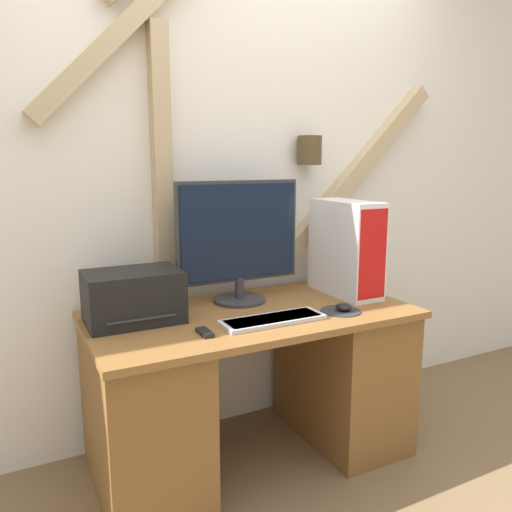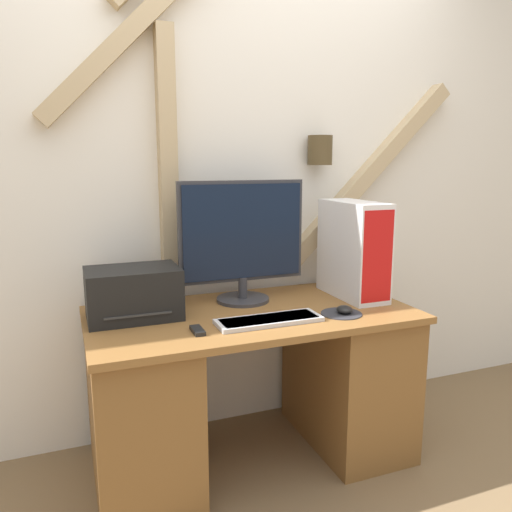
% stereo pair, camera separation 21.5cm
% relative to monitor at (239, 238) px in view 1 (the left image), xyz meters
% --- Properties ---
extents(ground_plane, '(12.00, 12.00, 0.00)m').
position_rel_monitor_xyz_m(ground_plane, '(-0.02, -0.54, -1.01)').
color(ground_plane, brown).
extents(wall_back, '(6.40, 0.18, 2.75)m').
position_rel_monitor_xyz_m(wall_back, '(-0.02, 0.24, 0.35)').
color(wall_back, white).
rests_on(wall_back, ground_plane).
extents(desk, '(1.41, 0.72, 0.71)m').
position_rel_monitor_xyz_m(desk, '(-0.02, -0.18, -0.65)').
color(desk, brown).
rests_on(desk, ground_plane).
extents(monitor, '(0.60, 0.25, 0.56)m').
position_rel_monitor_xyz_m(monitor, '(0.00, 0.00, 0.00)').
color(monitor, '#333338').
rests_on(monitor, desk).
extents(keyboard, '(0.44, 0.15, 0.02)m').
position_rel_monitor_xyz_m(keyboard, '(-0.01, -0.34, -0.29)').
color(keyboard, silver).
rests_on(keyboard, desk).
extents(mousepad, '(0.18, 0.18, 0.00)m').
position_rel_monitor_xyz_m(mousepad, '(0.33, -0.35, -0.30)').
color(mousepad, '#2D2D33').
rests_on(mousepad, desk).
extents(mouse, '(0.07, 0.07, 0.03)m').
position_rel_monitor_xyz_m(mouse, '(0.34, -0.36, -0.28)').
color(mouse, black).
rests_on(mouse, mousepad).
extents(computer_tower, '(0.17, 0.41, 0.46)m').
position_rel_monitor_xyz_m(computer_tower, '(0.53, -0.12, -0.07)').
color(computer_tower, white).
rests_on(computer_tower, desk).
extents(printer, '(0.38, 0.27, 0.21)m').
position_rel_monitor_xyz_m(printer, '(-0.51, -0.08, -0.20)').
color(printer, black).
rests_on(printer, desk).
extents(remote_control, '(0.04, 0.10, 0.02)m').
position_rel_monitor_xyz_m(remote_control, '(-0.31, -0.36, -0.29)').
color(remote_control, black).
rests_on(remote_control, desk).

